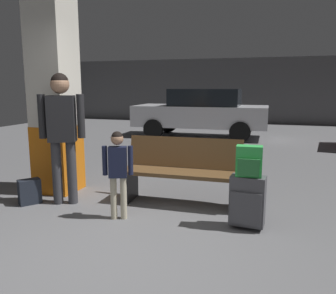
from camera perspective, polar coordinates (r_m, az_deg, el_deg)
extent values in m
cube|color=slate|center=(7.00, 5.30, -3.55)|extent=(18.00, 18.00, 0.10)
cube|color=#565658|center=(15.58, 12.32, 9.05)|extent=(18.00, 0.12, 2.80)
cube|color=orange|center=(5.51, -17.66, -1.81)|extent=(0.57, 0.57, 1.00)
cube|color=silver|center=(5.41, -18.47, 13.07)|extent=(0.56, 0.56, 1.84)
cube|color=brown|center=(4.62, 2.02, -4.30)|extent=(1.61, 0.47, 0.05)
cube|color=brown|center=(4.81, 2.77, -0.88)|extent=(1.60, 0.14, 0.42)
cube|color=black|center=(4.91, -6.22, -6.33)|extent=(0.09, 0.40, 0.41)
cube|color=black|center=(4.57, 10.86, -7.68)|extent=(0.09, 0.40, 0.41)
cube|color=#4C4C51|center=(4.00, 12.98, -8.60)|extent=(0.40, 0.23, 0.56)
cube|color=#4C4C51|center=(3.91, 12.67, -9.93)|extent=(0.34, 0.05, 0.36)
cube|color=#A5A5AA|center=(4.00, 13.32, -4.60)|extent=(0.14, 0.04, 0.02)
cylinder|color=black|center=(4.20, 10.82, -11.96)|extent=(0.02, 0.05, 0.04)
cylinder|color=black|center=(4.16, 15.24, -12.39)|extent=(0.02, 0.05, 0.04)
cube|color=green|center=(3.88, 13.24, -2.28)|extent=(0.28, 0.17, 0.34)
cube|color=#2B773A|center=(3.80, 13.14, -3.32)|extent=(0.23, 0.04, 0.19)
cylinder|color=black|center=(3.85, 13.33, 0.02)|extent=(0.06, 0.03, 0.02)
cylinder|color=beige|center=(4.22, -7.34, -8.33)|extent=(0.08, 0.08, 0.52)
cylinder|color=beige|center=(4.24, -8.95, -8.32)|extent=(0.08, 0.08, 0.52)
cube|color=#191E38|center=(4.11, -8.30, -2.47)|extent=(0.24, 0.19, 0.37)
cylinder|color=#191E38|center=(4.09, -6.20, -2.21)|extent=(0.06, 0.06, 0.35)
cylinder|color=#191E38|center=(4.13, -10.39, -2.22)|extent=(0.06, 0.06, 0.35)
sphere|color=#A87A5B|center=(4.06, -8.40, 1.35)|extent=(0.15, 0.15, 0.15)
sphere|color=black|center=(4.06, -8.40, 1.63)|extent=(0.13, 0.13, 0.13)
cylinder|color=red|center=(4.22, -9.16, -1.91)|extent=(0.06, 0.06, 0.10)
cylinder|color=red|center=(4.21, -9.19, -0.91)|extent=(0.01, 0.01, 0.06)
cylinder|color=#38383D|center=(4.87, -15.58, -4.09)|extent=(0.13, 0.13, 0.86)
cylinder|color=#38383D|center=(4.91, -17.84, -4.09)|extent=(0.13, 0.13, 0.86)
cube|color=#232326|center=(4.77, -17.15, 4.48)|extent=(0.40, 0.32, 0.61)
cylinder|color=#232326|center=(4.72, -14.20, 4.94)|extent=(0.10, 0.10, 0.58)
cylinder|color=#232326|center=(4.83, -20.08, 4.75)|extent=(0.10, 0.10, 0.58)
sphere|color=#A87A5B|center=(4.75, -17.43, 9.83)|extent=(0.24, 0.24, 0.24)
sphere|color=black|center=(4.75, -17.45, 10.24)|extent=(0.22, 0.22, 0.22)
cube|color=#1E232D|center=(5.09, -21.87, -6.86)|extent=(0.30, 0.32, 0.34)
cube|color=#333842|center=(5.19, -22.07, -7.13)|extent=(0.16, 0.20, 0.19)
cylinder|color=black|center=(5.05, -21.98, -5.14)|extent=(0.06, 0.06, 0.02)
cube|color=silver|center=(10.99, 5.39, 5.15)|extent=(4.13, 1.78, 0.64)
cube|color=black|center=(10.93, 6.22, 8.15)|extent=(2.13, 1.58, 0.52)
cylinder|color=black|center=(10.58, -2.40, 2.99)|extent=(0.60, 0.21, 0.60)
cylinder|color=black|center=(12.10, 0.01, 3.87)|extent=(0.60, 0.21, 0.60)
cylinder|color=black|center=(10.06, 11.79, 2.43)|extent=(0.60, 0.21, 0.60)
cylinder|color=black|center=(11.65, 12.41, 3.40)|extent=(0.60, 0.21, 0.60)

